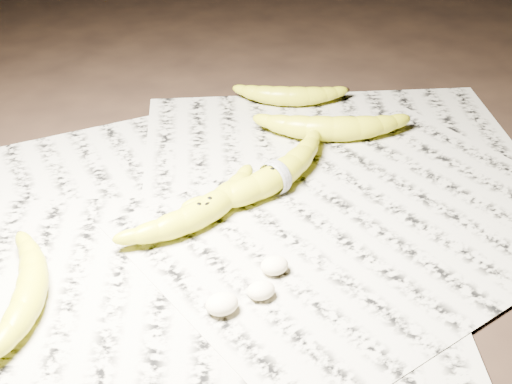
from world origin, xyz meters
name	(u,v)px	position (x,y,z in m)	size (l,w,h in m)	color
ground	(239,236)	(0.00, 0.00, 0.00)	(3.00, 3.00, 0.00)	black
newspaper_patch	(238,217)	(0.01, 0.03, 0.00)	(0.90, 0.70, 0.01)	#A7A38F
banana_left_b	(30,289)	(-0.25, -0.03, 0.03)	(0.18, 0.06, 0.03)	gold
banana_center	(204,209)	(-0.03, 0.04, 0.03)	(0.19, 0.06, 0.04)	gold
banana_taped	(275,175)	(0.08, 0.07, 0.03)	(0.23, 0.06, 0.04)	gold
banana_upper_a	(333,127)	(0.22, 0.16, 0.03)	(0.20, 0.06, 0.04)	gold
banana_upper_b	(290,94)	(0.21, 0.29, 0.02)	(0.16, 0.05, 0.03)	gold
measuring_tape	(275,175)	(0.08, 0.07, 0.03)	(0.05, 0.05, 0.00)	white
flesh_chunk_a	(222,301)	(-0.07, -0.12, 0.02)	(0.04, 0.03, 0.02)	beige
flesh_chunk_b	(261,288)	(-0.02, -0.12, 0.02)	(0.03, 0.03, 0.02)	beige
flesh_chunk_c	(274,263)	(0.01, -0.08, 0.02)	(0.03, 0.03, 0.02)	beige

